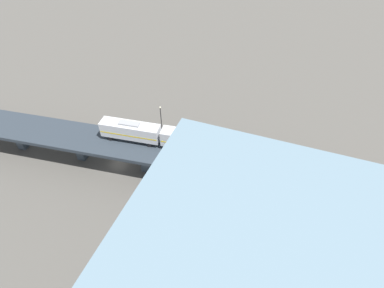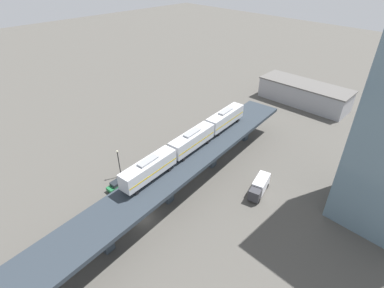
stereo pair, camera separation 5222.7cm
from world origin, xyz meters
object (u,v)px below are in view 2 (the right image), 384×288
at_px(street_car_white, 176,151).
at_px(delivery_truck, 259,186).
at_px(warehouse_building, 304,93).
at_px(street_car_green, 117,185).
at_px(street_lamp, 119,161).
at_px(subway_train, 192,140).

bearing_deg(street_car_white, delivery_truck, 7.08).
distance_m(street_car_white, warehouse_building, 50.20).
distance_m(street_car_green, street_lamp, 5.14).
bearing_deg(subway_train, street_lamp, -131.66).
height_order(street_lamp, warehouse_building, street_lamp).
bearing_deg(warehouse_building, street_car_white, -98.26).
bearing_deg(street_car_white, warehouse_building, 81.74).
distance_m(street_car_white, street_lamp, 15.08).
bearing_deg(street_lamp, delivery_truck, 35.36).
bearing_deg(delivery_truck, street_lamp, -144.64).
bearing_deg(street_car_green, street_car_white, 93.45).
xyz_separation_m(delivery_truck, street_lamp, (-24.59, -17.45, 2.35)).
height_order(street_car_green, warehouse_building, warehouse_building).
height_order(subway_train, warehouse_building, subway_train).
height_order(subway_train, delivery_truck, subway_train).
bearing_deg(street_car_green, delivery_truck, 43.06).
bearing_deg(delivery_truck, street_car_green, -136.94).
xyz_separation_m(subway_train, street_lamp, (-10.54, -11.85, -5.06)).
relative_size(subway_train, warehouse_building, 1.29).
distance_m(street_car_green, delivery_truck, 29.69).
bearing_deg(street_car_green, subway_train, 62.51).
xyz_separation_m(subway_train, delivery_truck, (14.05, 5.61, -7.40)).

